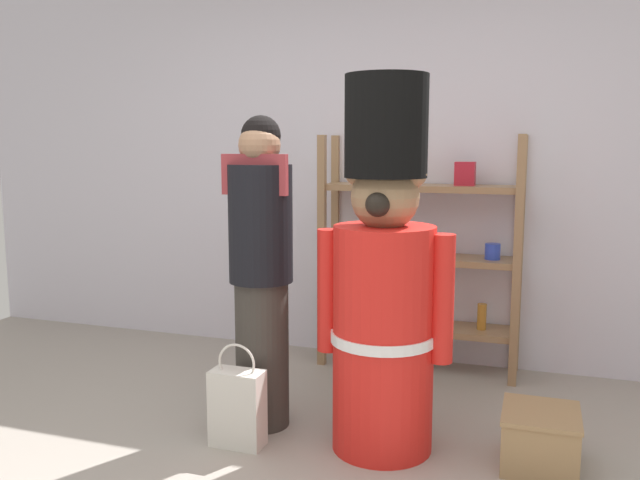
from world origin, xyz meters
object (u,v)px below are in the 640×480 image
(teddy_bear_guard, at_px, (384,288))
(display_crate, at_px, (540,439))
(merchandise_shelf, at_px, (419,253))
(person_shopper, at_px, (261,268))
(shopping_bag, at_px, (237,407))

(teddy_bear_guard, relative_size, display_crate, 4.80)
(teddy_bear_guard, bearing_deg, display_crate, 3.33)
(merchandise_shelf, distance_m, display_crate, 1.54)
(person_shopper, distance_m, display_crate, 1.55)
(display_crate, bearing_deg, person_shopper, 179.17)
(teddy_bear_guard, height_order, display_crate, teddy_bear_guard)
(merchandise_shelf, relative_size, person_shopper, 0.95)
(person_shopper, bearing_deg, display_crate, -0.83)
(merchandise_shelf, bearing_deg, display_crate, -56.49)
(merchandise_shelf, distance_m, shopping_bag, 1.65)
(shopping_bag, bearing_deg, person_shopper, 86.13)
(person_shopper, height_order, shopping_bag, person_shopper)
(merchandise_shelf, relative_size, display_crate, 4.12)
(person_shopper, xyz_separation_m, shopping_bag, (-0.02, -0.27, -0.64))
(shopping_bag, xyz_separation_m, display_crate, (1.40, 0.25, -0.06))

